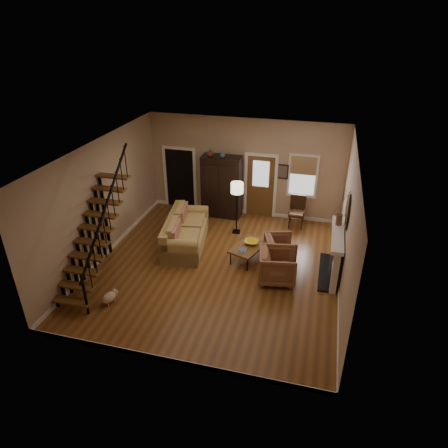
% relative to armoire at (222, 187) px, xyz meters
% --- Properties ---
extents(room, '(7.00, 7.33, 3.30)m').
position_rel_armoire_xyz_m(room, '(0.29, -1.39, 0.46)').
color(room, brown).
rests_on(room, ground).
extents(staircase, '(0.94, 2.80, 3.20)m').
position_rel_armoire_xyz_m(staircase, '(-2.08, -4.45, 0.55)').
color(staircase, brown).
rests_on(staircase, ground).
extents(fireplace, '(0.33, 1.95, 2.30)m').
position_rel_armoire_xyz_m(fireplace, '(3.83, -2.65, -0.31)').
color(fireplace, black).
rests_on(fireplace, ground).
extents(armoire, '(1.30, 0.60, 2.10)m').
position_rel_armoire_xyz_m(armoire, '(0.00, 0.00, 0.00)').
color(armoire, black).
rests_on(armoire, ground).
extents(vase_a, '(0.24, 0.24, 0.25)m').
position_rel_armoire_xyz_m(vase_a, '(-0.35, -0.10, 1.17)').
color(vase_a, '#4C2619').
rests_on(vase_a, armoire).
extents(vase_b, '(0.20, 0.20, 0.21)m').
position_rel_armoire_xyz_m(vase_b, '(0.05, -0.10, 1.16)').
color(vase_b, '#334C60').
rests_on(vase_b, armoire).
extents(sofa, '(1.44, 2.58, 0.91)m').
position_rel_armoire_xyz_m(sofa, '(-0.51, -2.23, -0.60)').
color(sofa, tan).
rests_on(sofa, ground).
extents(coffee_table, '(1.03, 1.32, 0.44)m').
position_rel_armoire_xyz_m(coffee_table, '(1.46, -2.55, -0.83)').
color(coffee_table, brown).
rests_on(coffee_table, ground).
extents(bowl, '(0.40, 0.40, 0.10)m').
position_rel_armoire_xyz_m(bowl, '(1.51, -2.40, -0.56)').
color(bowl, yellow).
rests_on(bowl, coffee_table).
extents(books, '(0.21, 0.29, 0.05)m').
position_rel_armoire_xyz_m(books, '(1.34, -2.85, -0.58)').
color(books, beige).
rests_on(books, coffee_table).
extents(armchair_left, '(1.08, 1.06, 0.86)m').
position_rel_armoire_xyz_m(armchair_left, '(2.37, -3.31, -0.62)').
color(armchair_left, brown).
rests_on(armchair_left, ground).
extents(armchair_right, '(1.02, 1.00, 0.74)m').
position_rel_armoire_xyz_m(armchair_right, '(2.31, -2.34, -0.68)').
color(armchair_right, brown).
rests_on(armchair_right, ground).
extents(floor_lamp, '(0.43, 0.43, 1.68)m').
position_rel_armoire_xyz_m(floor_lamp, '(0.77, -1.08, -0.21)').
color(floor_lamp, black).
rests_on(floor_lamp, ground).
extents(side_chair, '(0.54, 0.54, 1.02)m').
position_rel_armoire_xyz_m(side_chair, '(2.55, -0.20, -0.54)').
color(side_chair, '#311C0F').
rests_on(side_chair, ground).
extents(dog, '(0.36, 0.48, 0.31)m').
position_rel_armoire_xyz_m(dog, '(-1.37, -5.29, -0.90)').
color(dog, '#D3B690').
rests_on(dog, ground).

